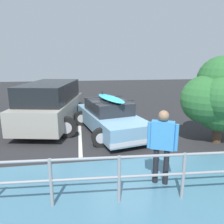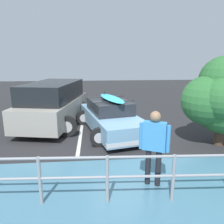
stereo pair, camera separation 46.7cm
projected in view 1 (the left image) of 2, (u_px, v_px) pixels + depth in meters
The scene contains 7 objects.
ground_plane at pixel (125, 137), 8.10m from camera, with size 44.00×44.00×0.02m, color #28282B.
parking_stripe at pixel (80, 133), 8.44m from camera, with size 4.50×0.12×0.00m, color silver.
sedan_car at pixel (109, 117), 8.50m from camera, with size 2.78×4.43×1.52m.
suv_car at pixel (51, 104), 9.13m from camera, with size 3.16×4.78×1.86m.
person_bystander at pixel (162, 141), 4.82m from camera, with size 0.62×0.39×1.72m.
railing_fence at pixel (152, 171), 4.30m from camera, with size 9.21×0.55×0.99m.
bush_near_left at pixel (221, 98), 7.20m from camera, with size 2.52×2.00×2.91m.
Camera 1 is at (1.62, 7.49, 2.79)m, focal length 35.00 mm.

